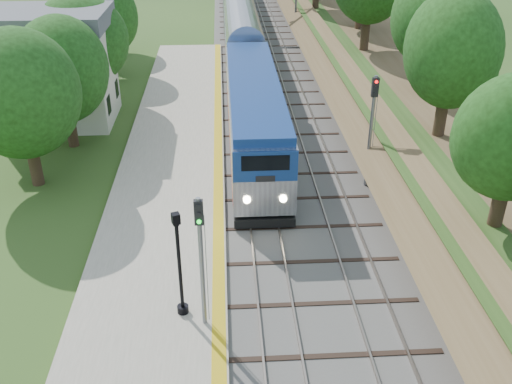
{
  "coord_description": "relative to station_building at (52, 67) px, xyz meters",
  "views": [
    {
      "loc": [
        -1.91,
        -10.51,
        15.79
      ],
      "look_at": [
        -0.5,
        13.03,
        2.8
      ],
      "focal_mm": 40.0,
      "sensor_mm": 36.0,
      "label": 1
    }
  ],
  "objects": [
    {
      "name": "trackbed",
      "position": [
        16.0,
        30.0,
        -4.02
      ],
      "size": [
        9.5,
        170.0,
        0.28
      ],
      "color": "#4C4944",
      "rests_on": "ground"
    },
    {
      "name": "platform",
      "position": [
        8.8,
        -14.0,
        -3.9
      ],
      "size": [
        6.4,
        68.0,
        0.38
      ],
      "primitive_type": "cube",
      "color": "#9D967F",
      "rests_on": "ground"
    },
    {
      "name": "yellow_stripe",
      "position": [
        11.65,
        -14.0,
        -3.7
      ],
      "size": [
        0.55,
        68.0,
        0.01
      ],
      "primitive_type": "cube",
      "color": "gold",
      "rests_on": "platform"
    },
    {
      "name": "embankment",
      "position": [
        24.35,
        30.0,
        -2.14
      ],
      "size": [
        10.64,
        170.0,
        11.7
      ],
      "color": "brown",
      "rests_on": "ground"
    },
    {
      "name": "station_building",
      "position": [
        0.0,
        0.0,
        0.0
      ],
      "size": [
        8.6,
        6.6,
        8.0
      ],
      "color": "beige",
      "rests_on": "ground"
    },
    {
      "name": "trees_behind_platform",
      "position": [
        2.83,
        -9.33,
        0.44
      ],
      "size": [
        7.82,
        53.32,
        7.21
      ],
      "color": "#332316",
      "rests_on": "ground"
    },
    {
      "name": "lamppost_far",
      "position": [
        10.2,
        -22.48,
        -1.63
      ],
      "size": [
        0.46,
        0.46,
        4.66
      ],
      "color": "black",
      "rests_on": "platform"
    },
    {
      "name": "signal_platform",
      "position": [
        11.1,
        -23.14,
        -0.23
      ],
      "size": [
        0.33,
        0.26,
        5.66
      ],
      "color": "slate",
      "rests_on": "platform"
    },
    {
      "name": "signal_farside",
      "position": [
        20.2,
        -11.62,
        0.03
      ],
      "size": [
        0.36,
        0.29,
        6.55
      ],
      "color": "slate",
      "rests_on": "ground"
    }
  ]
}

